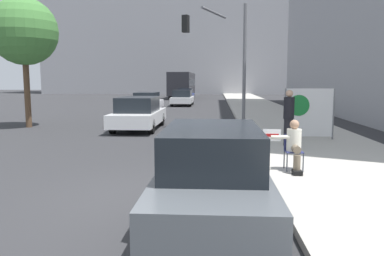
{
  "coord_description": "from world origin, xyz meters",
  "views": [
    {
      "loc": [
        1.15,
        -7.0,
        2.27
      ],
      "look_at": [
        0.47,
        3.61,
        0.91
      ],
      "focal_mm": 35.0,
      "sensor_mm": 36.0,
      "label": 1
    }
  ],
  "objects_px": {
    "protest_banner": "(309,113)",
    "seated_protester": "(294,144)",
    "jogger_on_sidewalk": "(289,117)",
    "parked_car_curbside": "(212,172)",
    "city_bus_on_road": "(182,84)",
    "car_on_road_midblock": "(147,102)",
    "car_on_road_far_lane": "(186,94)",
    "traffic_light_pole": "(221,45)",
    "car_on_road_distant": "(182,98)",
    "street_tree_near_curb": "(24,32)",
    "car_on_road_nearest": "(139,113)"
  },
  "relations": [
    {
      "from": "seated_protester",
      "to": "car_on_road_distant",
      "type": "bearing_deg",
      "value": 90.25
    },
    {
      "from": "car_on_road_midblock",
      "to": "parked_car_curbside",
      "type": "bearing_deg",
      "value": -76.62
    },
    {
      "from": "seated_protester",
      "to": "jogger_on_sidewalk",
      "type": "relative_size",
      "value": 0.66
    },
    {
      "from": "seated_protester",
      "to": "car_on_road_distant",
      "type": "distance_m",
      "value": 25.33
    },
    {
      "from": "seated_protester",
      "to": "car_on_road_far_lane",
      "type": "distance_m",
      "value": 33.97
    },
    {
      "from": "parked_car_curbside",
      "to": "street_tree_near_curb",
      "type": "relative_size",
      "value": 0.77
    },
    {
      "from": "seated_protester",
      "to": "jogger_on_sidewalk",
      "type": "xyz_separation_m",
      "value": [
        0.53,
        3.45,
        0.29
      ]
    },
    {
      "from": "car_on_road_distant",
      "to": "street_tree_near_curb",
      "type": "xyz_separation_m",
      "value": [
        -6.05,
        -16.14,
        3.82
      ]
    },
    {
      "from": "seated_protester",
      "to": "street_tree_near_curb",
      "type": "height_order",
      "value": "street_tree_near_curb"
    },
    {
      "from": "jogger_on_sidewalk",
      "to": "parked_car_curbside",
      "type": "height_order",
      "value": "jogger_on_sidewalk"
    },
    {
      "from": "seated_protester",
      "to": "traffic_light_pole",
      "type": "bearing_deg",
      "value": 88.69
    },
    {
      "from": "car_on_road_far_lane",
      "to": "city_bus_on_road",
      "type": "xyz_separation_m",
      "value": [
        -0.94,
        6.25,
        1.15
      ]
    },
    {
      "from": "jogger_on_sidewalk",
      "to": "seated_protester",
      "type": "bearing_deg",
      "value": 71.6
    },
    {
      "from": "car_on_road_midblock",
      "to": "car_on_road_far_lane",
      "type": "relative_size",
      "value": 1.07
    },
    {
      "from": "traffic_light_pole",
      "to": "car_on_road_distant",
      "type": "xyz_separation_m",
      "value": [
        -3.24,
        15.3,
        -3.26
      ]
    },
    {
      "from": "city_bus_on_road",
      "to": "car_on_road_midblock",
      "type": "bearing_deg",
      "value": -91.44
    },
    {
      "from": "car_on_road_distant",
      "to": "car_on_road_far_lane",
      "type": "relative_size",
      "value": 1.08
    },
    {
      "from": "parked_car_curbside",
      "to": "car_on_road_distant",
      "type": "height_order",
      "value": "parked_car_curbside"
    },
    {
      "from": "protest_banner",
      "to": "car_on_road_distant",
      "type": "relative_size",
      "value": 0.4
    },
    {
      "from": "jogger_on_sidewalk",
      "to": "protest_banner",
      "type": "bearing_deg",
      "value": -134.16
    },
    {
      "from": "car_on_road_midblock",
      "to": "traffic_light_pole",
      "type": "bearing_deg",
      "value": -57.77
    },
    {
      "from": "protest_banner",
      "to": "seated_protester",
      "type": "bearing_deg",
      "value": -107.18
    },
    {
      "from": "car_on_road_distant",
      "to": "parked_car_curbside",
      "type": "bearing_deg",
      "value": -83.88
    },
    {
      "from": "car_on_road_nearest",
      "to": "protest_banner",
      "type": "bearing_deg",
      "value": -26.43
    },
    {
      "from": "jogger_on_sidewalk",
      "to": "street_tree_near_curb",
      "type": "bearing_deg",
      "value": -34.5
    },
    {
      "from": "seated_protester",
      "to": "city_bus_on_road",
      "type": "distance_m",
      "value": 40.3
    },
    {
      "from": "jogger_on_sidewalk",
      "to": "street_tree_near_curb",
      "type": "relative_size",
      "value": 0.3
    },
    {
      "from": "car_on_road_midblock",
      "to": "car_on_road_far_lane",
      "type": "distance_m",
      "value": 15.93
    },
    {
      "from": "traffic_light_pole",
      "to": "street_tree_near_curb",
      "type": "relative_size",
      "value": 0.92
    },
    {
      "from": "jogger_on_sidewalk",
      "to": "city_bus_on_road",
      "type": "height_order",
      "value": "city_bus_on_road"
    },
    {
      "from": "car_on_road_nearest",
      "to": "city_bus_on_road",
      "type": "height_order",
      "value": "city_bus_on_road"
    },
    {
      "from": "protest_banner",
      "to": "street_tree_near_curb",
      "type": "height_order",
      "value": "street_tree_near_curb"
    },
    {
      "from": "jogger_on_sidewalk",
      "to": "car_on_road_far_lane",
      "type": "xyz_separation_m",
      "value": [
        -5.75,
        30.11,
        -0.39
      ]
    },
    {
      "from": "seated_protester",
      "to": "protest_banner",
      "type": "height_order",
      "value": "protest_banner"
    },
    {
      "from": "car_on_road_distant",
      "to": "city_bus_on_road",
      "type": "bearing_deg",
      "value": 95.1
    },
    {
      "from": "parked_car_curbside",
      "to": "car_on_road_far_lane",
      "type": "relative_size",
      "value": 1.1
    },
    {
      "from": "parked_car_curbside",
      "to": "city_bus_on_road",
      "type": "xyz_separation_m",
      "value": [
        -4.29,
        42.48,
        1.09
      ]
    },
    {
      "from": "jogger_on_sidewalk",
      "to": "car_on_road_midblock",
      "type": "distance_m",
      "value": 16.0
    },
    {
      "from": "jogger_on_sidewalk",
      "to": "traffic_light_pole",
      "type": "distance_m",
      "value": 7.09
    },
    {
      "from": "traffic_light_pole",
      "to": "street_tree_near_curb",
      "type": "bearing_deg",
      "value": -174.82
    },
    {
      "from": "car_on_road_far_lane",
      "to": "seated_protester",
      "type": "bearing_deg",
      "value": -81.16
    },
    {
      "from": "car_on_road_distant",
      "to": "street_tree_near_curb",
      "type": "bearing_deg",
      "value": -110.55
    },
    {
      "from": "protest_banner",
      "to": "parked_car_curbside",
      "type": "relative_size",
      "value": 0.39
    },
    {
      "from": "car_on_road_nearest",
      "to": "city_bus_on_road",
      "type": "distance_m",
      "value": 31.54
    },
    {
      "from": "protest_banner",
      "to": "parked_car_curbside",
      "type": "distance_m",
      "value": 8.27
    },
    {
      "from": "parked_car_curbside",
      "to": "city_bus_on_road",
      "type": "relative_size",
      "value": 0.38
    },
    {
      "from": "protest_banner",
      "to": "car_on_road_far_lane",
      "type": "bearing_deg",
      "value": 103.19
    },
    {
      "from": "traffic_light_pole",
      "to": "car_on_road_nearest",
      "type": "bearing_deg",
      "value": -161.53
    },
    {
      "from": "parked_car_curbside",
      "to": "street_tree_near_curb",
      "type": "height_order",
      "value": "street_tree_near_curb"
    },
    {
      "from": "parked_car_curbside",
      "to": "street_tree_near_curb",
      "type": "distance_m",
      "value": 15.0
    }
  ]
}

